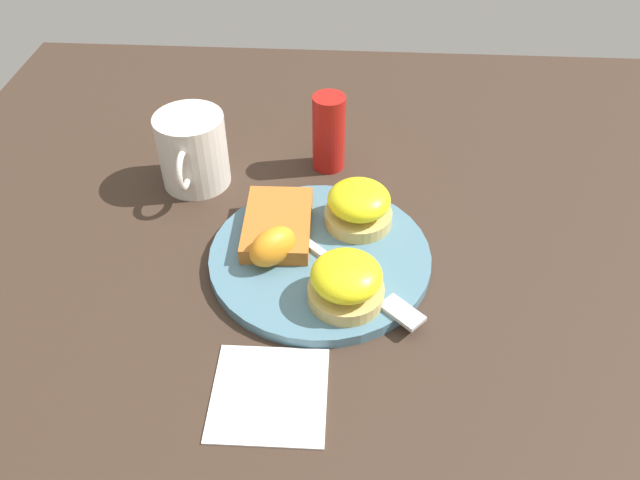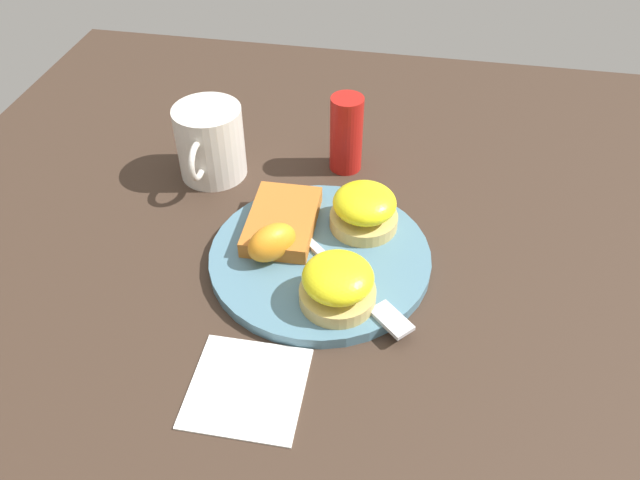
% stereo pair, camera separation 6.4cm
% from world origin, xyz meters
% --- Properties ---
extents(ground_plane, '(1.10, 1.10, 0.00)m').
position_xyz_m(ground_plane, '(0.00, 0.00, 0.00)').
color(ground_plane, '#38281E').
extents(plate, '(0.26, 0.26, 0.01)m').
position_xyz_m(plate, '(0.00, 0.00, 0.01)').
color(plate, slate).
rests_on(plate, ground_plane).
extents(sandwich_benedict_left, '(0.08, 0.08, 0.05)m').
position_xyz_m(sandwich_benedict_left, '(0.07, 0.03, 0.04)').
color(sandwich_benedict_left, tan).
rests_on(sandwich_benedict_left, plate).
extents(sandwich_benedict_right, '(0.08, 0.08, 0.05)m').
position_xyz_m(sandwich_benedict_right, '(-0.06, 0.04, 0.04)').
color(sandwich_benedict_right, tan).
rests_on(sandwich_benedict_right, plate).
extents(hashbrown_patty, '(0.12, 0.08, 0.02)m').
position_xyz_m(hashbrown_patty, '(-0.04, -0.05, 0.02)').
color(hashbrown_patty, '#B36425').
rests_on(hashbrown_patty, plate).
extents(orange_wedge, '(0.07, 0.07, 0.04)m').
position_xyz_m(orange_wedge, '(0.02, -0.05, 0.04)').
color(orange_wedge, orange).
rests_on(orange_wedge, plate).
extents(fork, '(0.17, 0.18, 0.00)m').
position_xyz_m(fork, '(0.04, 0.04, 0.02)').
color(fork, silver).
rests_on(fork, plate).
extents(cup, '(0.12, 0.09, 0.10)m').
position_xyz_m(cup, '(-0.14, -0.17, 0.05)').
color(cup, silver).
rests_on(cup, ground_plane).
extents(napkin, '(0.11, 0.11, 0.00)m').
position_xyz_m(napkin, '(0.18, -0.04, 0.00)').
color(napkin, white).
rests_on(napkin, ground_plane).
extents(condiment_bottle, '(0.04, 0.04, 0.11)m').
position_xyz_m(condiment_bottle, '(-0.19, -0.00, 0.05)').
color(condiment_bottle, '#B21914').
rests_on(condiment_bottle, ground_plane).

